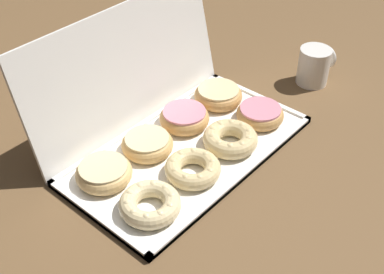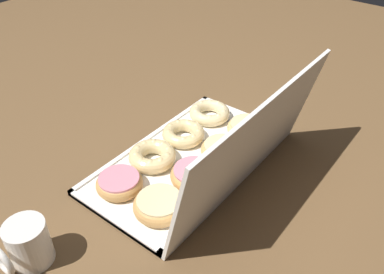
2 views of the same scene
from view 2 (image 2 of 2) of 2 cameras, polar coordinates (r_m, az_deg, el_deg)
The scene contains 12 objects.
ground_plane at distance 1.02m, azimuth -0.59°, elevation -3.47°, with size 3.00×3.00×0.00m, color brown.
donut_box at distance 1.02m, azimuth -0.59°, elevation -3.24°, with size 0.53×0.28×0.01m.
box_lid_open at distance 0.86m, azimuth 8.65°, elevation -1.24°, with size 0.53×0.28×0.01m, color white.
cruller_donut_0 at distance 1.16m, azimuth 2.50°, elevation 3.48°, with size 0.12×0.12×0.04m.
cruller_donut_1 at distance 1.07m, azimuth -1.23°, elevation 0.50°, with size 0.11×0.11×0.04m.
cruller_donut_2 at distance 1.00m, azimuth -5.64°, elevation -2.66°, with size 0.12×0.12×0.04m.
pink_frosted_donut_3 at distance 0.94m, azimuth -10.25°, elevation -6.41°, with size 0.11×0.11×0.04m.
glazed_ring_donut_4 at distance 1.10m, azimuth 7.92°, elevation 1.23°, with size 0.11×0.11×0.04m.
glazed_ring_donut_5 at distance 1.02m, azimuth 4.35°, elevation -1.81°, with size 0.11×0.11×0.04m.
pink_frosted_donut_6 at distance 0.94m, azimuth 0.32°, elevation -5.39°, with size 0.11×0.11×0.04m.
glazed_ring_donut_7 at distance 0.88m, azimuth -4.62°, elevation -9.56°, with size 0.12×0.12×0.04m.
coffee_mug at distance 0.84m, azimuth -22.36°, elevation -13.83°, with size 0.10×0.08×0.09m.
Camera 2 is at (0.61, 0.49, 0.66)m, focal length 37.65 mm.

